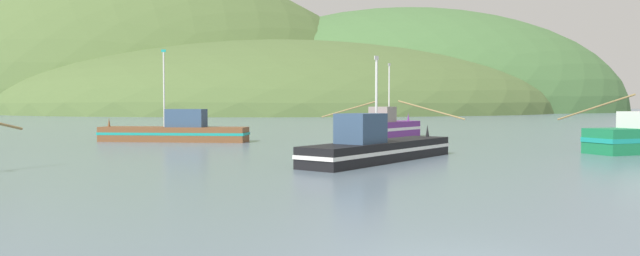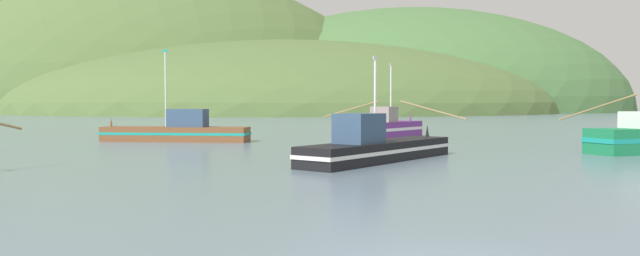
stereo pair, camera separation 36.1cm
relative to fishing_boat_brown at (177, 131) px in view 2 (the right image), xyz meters
The scene contains 6 objects.
hill_mid_right 180.92m from the fishing_boat_brown, 73.83° to the left, with size 158.05×126.44×75.00m, color #47703D.
hill_far_left 172.27m from the fishing_boat_brown, 103.21° to the left, with size 159.75×127.80×96.32m, color #516B38.
hill_far_right 146.22m from the fishing_boat_brown, 88.64° to the left, with size 173.66×138.93×44.97m, color #516B38.
fishing_boat_brown is the anchor object (origin of this frame).
fishing_boat_purple 17.23m from the fishing_boat_brown, 13.56° to the left, with size 10.73×8.60×6.26m.
fishing_boat_black 20.48m from the fishing_boat_brown, 50.02° to the right, with size 8.88×10.16×5.24m.
Camera 2 is at (-2.53, -9.86, 2.89)m, focal length 32.90 mm.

